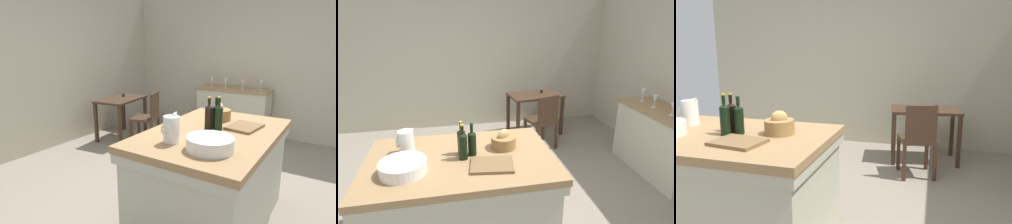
# 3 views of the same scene
# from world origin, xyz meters

# --- Properties ---
(ground_plane) EXTENTS (6.76, 6.76, 0.00)m
(ground_plane) POSITION_xyz_m (0.00, 0.00, 0.00)
(ground_plane) COLOR gray
(wall_back) EXTENTS (5.32, 0.12, 2.60)m
(wall_back) POSITION_xyz_m (0.00, 2.60, 1.30)
(wall_back) COLOR #B2AA93
(wall_back) RESTS_ON ground
(wall_right) EXTENTS (0.12, 5.20, 2.60)m
(wall_right) POSITION_xyz_m (2.60, 0.00, 1.30)
(wall_right) COLOR #B2AA93
(wall_right) RESTS_ON ground
(island_table) EXTENTS (1.59, 1.04, 0.90)m
(island_table) POSITION_xyz_m (-0.37, -0.48, 0.49)
(island_table) COLOR #99754C
(island_table) RESTS_ON ground
(side_cabinet) EXTENTS (0.52, 1.30, 0.88)m
(side_cabinet) POSITION_xyz_m (2.26, 0.28, 0.44)
(side_cabinet) COLOR #99754C
(side_cabinet) RESTS_ON ground
(writing_desk) EXTENTS (0.97, 0.68, 0.78)m
(writing_desk) POSITION_xyz_m (1.03, 1.91, 0.61)
(writing_desk) COLOR #3D281C
(writing_desk) RESTS_ON ground
(wooden_chair) EXTENTS (0.50, 0.50, 0.90)m
(wooden_chair) POSITION_xyz_m (0.98, 1.28, 0.49)
(wooden_chair) COLOR #3D281C
(wooden_chair) RESTS_ON ground
(pitcher) EXTENTS (0.17, 0.13, 0.25)m
(pitcher) POSITION_xyz_m (-0.82, -0.32, 1.01)
(pitcher) COLOR white
(pitcher) RESTS_ON island_table
(wash_bowl) EXTENTS (0.36, 0.36, 0.10)m
(wash_bowl) POSITION_xyz_m (-0.81, -0.65, 0.95)
(wash_bowl) COLOR white
(wash_bowl) RESTS_ON island_table
(bread_basket) EXTENTS (0.22, 0.22, 0.18)m
(bread_basket) POSITION_xyz_m (0.02, -0.37, 0.97)
(bread_basket) COLOR olive
(bread_basket) RESTS_ON island_table
(cutting_board) EXTENTS (0.37, 0.30, 0.02)m
(cutting_board) POSITION_xyz_m (-0.13, -0.68, 0.91)
(cutting_board) COLOR brown
(cutting_board) RESTS_ON island_table
(wine_bottle_dark) EXTENTS (0.07, 0.07, 0.29)m
(wine_bottle_dark) POSITION_xyz_m (-0.27, -0.45, 1.02)
(wine_bottle_dark) COLOR black
(wine_bottle_dark) RESTS_ON island_table
(wine_bottle_amber) EXTENTS (0.07, 0.07, 0.30)m
(wine_bottle_amber) POSITION_xyz_m (-0.35, -0.42, 1.02)
(wine_bottle_amber) COLOR black
(wine_bottle_amber) RESTS_ON island_table
(wine_bottle_green) EXTENTS (0.07, 0.07, 0.31)m
(wine_bottle_green) POSITION_xyz_m (-0.35, -0.51, 1.03)
(wine_bottle_green) COLOR black
(wine_bottle_green) RESTS_ON island_table
(wine_glass_far_left) EXTENTS (0.07, 0.07, 0.18)m
(wine_glass_far_left) POSITION_xyz_m (2.31, -0.18, 1.01)
(wine_glass_far_left) COLOR white
(wine_glass_far_left) RESTS_ON side_cabinet
(wine_glass_left) EXTENTS (0.07, 0.07, 0.15)m
(wine_glass_left) POSITION_xyz_m (2.22, 0.12, 0.99)
(wine_glass_left) COLOR white
(wine_glass_left) RESTS_ON side_cabinet
(wine_glass_middle) EXTENTS (0.07, 0.07, 0.17)m
(wine_glass_middle) POSITION_xyz_m (2.22, 0.43, 1.00)
(wine_glass_middle) COLOR white
(wine_glass_middle) RESTS_ON side_cabinet
(wine_glass_right) EXTENTS (0.07, 0.07, 0.17)m
(wine_glass_right) POSITION_xyz_m (2.26, 0.73, 1.00)
(wine_glass_right) COLOR white
(wine_glass_right) RESTS_ON side_cabinet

